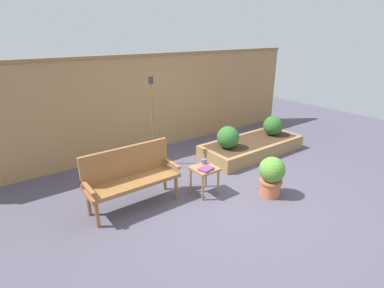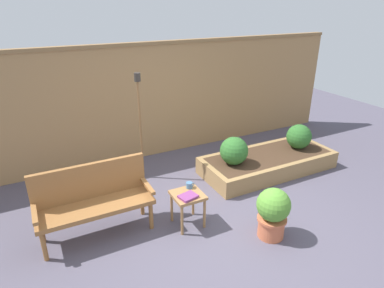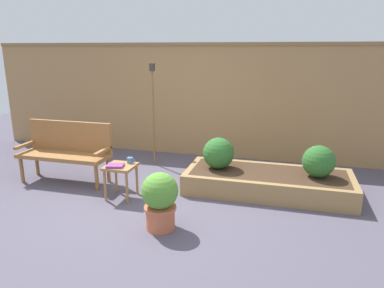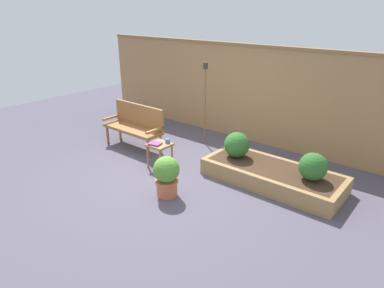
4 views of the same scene
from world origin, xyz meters
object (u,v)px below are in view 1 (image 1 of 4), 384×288
object	(u,v)px
cup_on_table	(204,161)
garden_bench	(130,173)
tiki_torch	(152,107)
book_on_table	(206,169)
shrub_far_corner	(273,126)
potted_boxwood	(271,175)
shrub_near_bench	(228,137)
side_table	(204,172)

from	to	relation	value
cup_on_table	garden_bench	bearing A→B (deg)	166.57
tiki_torch	book_on_table	bearing A→B (deg)	-87.83
tiki_torch	shrub_far_corner	bearing A→B (deg)	-15.60
potted_boxwood	shrub_far_corner	xyz separation A→B (m)	(1.81, 1.47, 0.15)
potted_boxwood	book_on_table	bearing A→B (deg)	144.57
garden_bench	potted_boxwood	distance (m)	2.29
shrub_far_corner	tiki_torch	distance (m)	2.95
book_on_table	tiki_torch	xyz separation A→B (m)	(-0.06, 1.61, 0.73)
garden_bench	tiki_torch	bearing A→B (deg)	46.94
shrub_far_corner	tiki_torch	size ratio (longest dim) A/B	0.25
shrub_near_bench	tiki_torch	distance (m)	1.69
cup_on_table	tiki_torch	world-z (taller)	tiki_torch
book_on_table	potted_boxwood	bearing A→B (deg)	-47.98
cup_on_table	potted_boxwood	distance (m)	1.14
cup_on_table	side_table	bearing A→B (deg)	-125.08
potted_boxwood	shrub_near_bench	distance (m)	1.53
garden_bench	book_on_table	xyz separation A→B (m)	(1.10, -0.50, -0.05)
shrub_near_bench	garden_bench	bearing A→B (deg)	-171.78
garden_bench	tiki_torch	distance (m)	1.67
side_table	book_on_table	size ratio (longest dim) A/B	2.14
cup_on_table	shrub_far_corner	xyz separation A→B (m)	(2.57, 0.63, 0.00)
garden_bench	tiki_torch	xyz separation A→B (m)	(1.04, 1.11, 0.68)
book_on_table	potted_boxwood	world-z (taller)	potted_boxwood
side_table	potted_boxwood	distance (m)	1.11
book_on_table	shrub_near_bench	distance (m)	1.53
book_on_table	potted_boxwood	distance (m)	1.09
garden_bench	shrub_near_bench	distance (m)	2.39
book_on_table	shrub_far_corner	distance (m)	2.82
cup_on_table	shrub_near_bench	bearing A→B (deg)	29.02
garden_bench	side_table	distance (m)	1.22
side_table	shrub_near_bench	size ratio (longest dim) A/B	1.02
book_on_table	shrub_near_bench	size ratio (longest dim) A/B	0.48
garden_bench	cup_on_table	xyz separation A→B (m)	(1.22, -0.29, -0.02)
cup_on_table	potted_boxwood	bearing A→B (deg)	-47.93
cup_on_table	shrub_far_corner	bearing A→B (deg)	13.88
cup_on_table	tiki_torch	xyz separation A→B (m)	(-0.19, 1.40, 0.71)
potted_boxwood	shrub_far_corner	world-z (taller)	shrub_far_corner
cup_on_table	shrub_near_bench	distance (m)	1.31
cup_on_table	tiki_torch	size ratio (longest dim) A/B	0.07
book_on_table	cup_on_table	bearing A→B (deg)	46.84
potted_boxwood	tiki_torch	size ratio (longest dim) A/B	0.38
book_on_table	shrub_near_bench	bearing A→B (deg)	21.13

